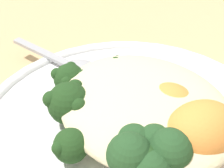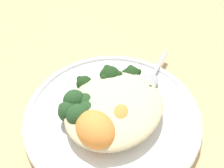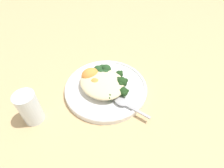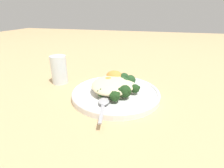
{
  "view_description": "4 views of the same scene",
  "coord_description": "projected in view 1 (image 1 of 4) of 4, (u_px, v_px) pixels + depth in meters",
  "views": [
    {
      "loc": [
        -0.18,
        0.16,
        0.26
      ],
      "look_at": [
        0.02,
        -0.01,
        0.06
      ],
      "focal_mm": 60.0,
      "sensor_mm": 36.0,
      "label": 1
    },
    {
      "loc": [
        -0.18,
        -0.17,
        0.3
      ],
      "look_at": [
        0.01,
        -0.0,
        0.06
      ],
      "focal_mm": 35.0,
      "sensor_mm": 36.0,
      "label": 2
    },
    {
      "loc": [
        0.33,
        -0.29,
        0.47
      ],
      "look_at": [
        0.02,
        -0.0,
        0.03
      ],
      "focal_mm": 28.0,
      "sensor_mm": 36.0,
      "label": 3
    },
    {
      "loc": [
        0.52,
        0.11,
        0.27
      ],
      "look_at": [
        0.01,
        -0.03,
        0.05
      ],
      "focal_mm": 28.0,
      "sensor_mm": 36.0,
      "label": 4
    }
  ],
  "objects": [
    {
      "name": "ground_plane",
      "position": [
        117.0,
        147.0,
        0.35
      ],
      "size": [
        4.0,
        4.0,
        0.0
      ],
      "primitive_type": "plane",
      "color": "tan"
    },
    {
      "name": "sweet_potato_chunk_0",
      "position": [
        201.0,
        131.0,
        0.3
      ],
      "size": [
        0.06,
        0.07,
        0.05
      ],
      "primitive_type": "ellipsoid",
      "rotation": [
        0.0,
        0.0,
        1.4
      ],
      "color": "orange",
      "rests_on": "plate"
    },
    {
      "name": "sweet_potato_chunk_1",
      "position": [
        170.0,
        104.0,
        0.33
      ],
      "size": [
        0.06,
        0.06,
        0.04
      ],
      "primitive_type": "ellipsoid",
      "rotation": [
        0.0,
        0.0,
        3.6
      ],
      "color": "orange",
      "rests_on": "plate"
    },
    {
      "name": "spoon",
      "position": [
        74.0,
        66.0,
        0.41
      ],
      "size": [
        0.13,
        0.05,
        0.01
      ],
      "rotation": [
        0.0,
        0.0,
        6.5
      ],
      "color": "#A3A3A8",
      "rests_on": "plate"
    },
    {
      "name": "kale_tuft",
      "position": [
        147.0,
        153.0,
        0.29
      ],
      "size": [
        0.06,
        0.06,
        0.04
      ],
      "color": "#234723",
      "rests_on": "plate"
    },
    {
      "name": "broccoli_stalk_3",
      "position": [
        93.0,
        138.0,
        0.31
      ],
      "size": [
        0.03,
        0.1,
        0.03
      ],
      "rotation": [
        0.0,
        0.0,
        1.65
      ],
      "color": "#ADC675",
      "rests_on": "plate"
    },
    {
      "name": "plate",
      "position": [
        126.0,
        129.0,
        0.35
      ],
      "size": [
        0.29,
        0.29,
        0.02
      ],
      "color": "white",
      "rests_on": "ground_plane"
    },
    {
      "name": "broccoli_stalk_0",
      "position": [
        122.0,
        79.0,
        0.37
      ],
      "size": [
        0.09,
        0.04,
        0.03
      ],
      "rotation": [
        0.0,
        0.0,
        -0.32
      ],
      "color": "#ADC675",
      "rests_on": "plate"
    },
    {
      "name": "broccoli_stalk_1",
      "position": [
        93.0,
        89.0,
        0.36
      ],
      "size": [
        0.12,
        0.06,
        0.03
      ],
      "rotation": [
        0.0,
        0.0,
        0.38
      ],
      "color": "#ADC675",
      "rests_on": "plate"
    },
    {
      "name": "quinoa_mound",
      "position": [
        145.0,
        107.0,
        0.33
      ],
      "size": [
        0.17,
        0.14,
        0.04
      ],
      "primitive_type": "ellipsoid",
      "color": "beige",
      "rests_on": "plate"
    },
    {
      "name": "broccoli_stalk_4",
      "position": [
        143.0,
        147.0,
        0.3
      ],
      "size": [
        0.1,
        0.09,
        0.04
      ],
      "rotation": [
        0.0,
        0.0,
        2.42
      ],
      "color": "#ADC675",
      "rests_on": "plate"
    },
    {
      "name": "broccoli_stalk_2",
      "position": [
        82.0,
        104.0,
        0.34
      ],
      "size": [
        0.08,
        0.09,
        0.04
      ],
      "rotation": [
        0.0,
        0.0,
        0.94
      ],
      "color": "#ADC675",
      "rests_on": "plate"
    }
  ]
}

